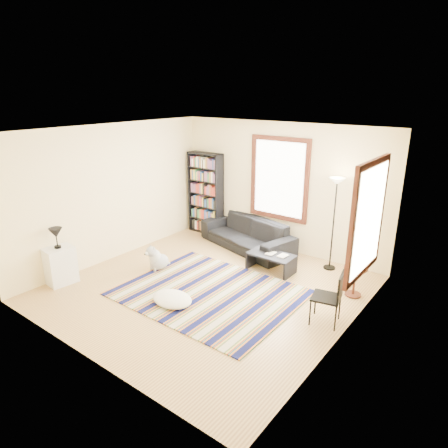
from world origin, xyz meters
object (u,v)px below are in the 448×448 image
Objects in this scene: bookshelf at (206,193)px; sofa at (247,234)px; white_cabinet at (60,265)px; floor_cushion at (172,299)px; floor_lamp at (333,225)px; dog at (159,257)px; side_table at (354,281)px; folding_chair at (326,297)px; coffee_table at (271,262)px.

sofa is at bearing -10.77° from bookshelf.
bookshelf reaches higher than white_cabinet.
floor_lamp is (1.54, 2.93, 0.84)m from floor_cushion.
sofa is at bearing 78.06° from dog.
bookshelf is 2.47m from dog.
bookshelf reaches higher than sofa.
sofa reaches higher than floor_cushion.
sofa reaches higher than side_table.
floor_lamp is at bearing 98.76° from folding_chair.
folding_chair reaches higher than white_cabinet.
side_table is at bearing -13.18° from bookshelf.
floor_lamp is at bearing 42.71° from coffee_table.
white_cabinet is 1.34× the size of dog.
folding_chair is at bearing 24.38° from floor_cushion.
floor_cushion is (0.41, -2.83, -0.25)m from sofa.
folding_chair is (2.68, -1.81, 0.09)m from sofa.
floor_cushion is at bearing -26.58° from dog.
dog is at bearing -142.30° from floor_lamp.
side_table is 0.77× the size of white_cabinet.
floor_lamp reaches higher than white_cabinet.
side_table reaches higher than floor_cushion.
dog is at bearing -96.49° from sofa.
sofa is 2.04m from floor_lamp.
folding_chair is 1.23× the size of white_cabinet.
bookshelf reaches higher than side_table.
dog is (0.66, -2.26, -0.74)m from bookshelf.
floor_cushion is 0.39× the size of floor_lamp.
coffee_table is at bearing 51.26° from white_cabinet.
bookshelf is 3.86m from white_cabinet.
folding_chair is at bearing -19.58° from sofa.
white_cabinet is (-0.35, -3.79, -0.65)m from bookshelf.
bookshelf is 3.70× the size of side_table.
floor_cushion is at bearing -117.64° from floor_lamp.
folding_chair is 3.45m from dog.
folding_chair is at bearing 27.64° from white_cabinet.
white_cabinet is (-2.18, -0.68, 0.26)m from floor_cushion.
floor_lamp is 1.30m from side_table.
folding_chair reaches higher than floor_cushion.
bookshelf reaches higher than coffee_table.
dog is at bearing -73.82° from bookshelf.
bookshelf reaches higher than floor_cushion.
floor_lamp is (0.88, 0.81, 0.75)m from coffee_table.
bookshelf is at bearing 115.14° from dog.
side_table is 0.63× the size of folding_chair.
sofa is 3.30× the size of white_cabinet.
bookshelf is 2.33× the size of folding_chair.
bookshelf is 3.72m from floor_cushion.
coffee_table is at bearing 72.84° from floor_cushion.
side_table reaches higher than coffee_table.
floor_lamp is 3.55× the size of dog.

